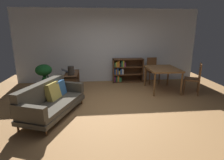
{
  "coord_description": "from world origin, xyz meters",
  "views": [
    {
      "loc": [
        -0.51,
        -4.28,
        1.96
      ],
      "look_at": [
        -0.04,
        0.48,
        0.64
      ],
      "focal_mm": 29.32,
      "sensor_mm": 36.0,
      "label": 1
    }
  ],
  "objects_px": {
    "desk_speaker": "(71,71)",
    "dining_chair_far": "(195,77)",
    "fabric_couch": "(51,100)",
    "media_console": "(72,82)",
    "bookshelf": "(125,70)",
    "dining_table": "(163,70)",
    "potted_floor_plant": "(44,73)",
    "dining_chair_near": "(152,69)",
    "open_laptop": "(69,71)"
  },
  "relations": [
    {
      "from": "fabric_couch",
      "to": "desk_speaker",
      "type": "height_order",
      "value": "desk_speaker"
    },
    {
      "from": "dining_table",
      "to": "bookshelf",
      "type": "relative_size",
      "value": 1.0
    },
    {
      "from": "open_laptop",
      "to": "dining_chair_far",
      "type": "xyz_separation_m",
      "value": [
        3.93,
        -0.83,
        -0.09
      ]
    },
    {
      "from": "bookshelf",
      "to": "open_laptop",
      "type": "bearing_deg",
      "value": -158.89
    },
    {
      "from": "dining_table",
      "to": "dining_chair_near",
      "type": "bearing_deg",
      "value": 91.79
    },
    {
      "from": "desk_speaker",
      "to": "dining_chair_far",
      "type": "bearing_deg",
      "value": -6.2
    },
    {
      "from": "potted_floor_plant",
      "to": "desk_speaker",
      "type": "bearing_deg",
      "value": -12.23
    },
    {
      "from": "potted_floor_plant",
      "to": "dining_chair_far",
      "type": "xyz_separation_m",
      "value": [
        4.67,
        -0.6,
        -0.1
      ]
    },
    {
      "from": "fabric_couch",
      "to": "open_laptop",
      "type": "height_order",
      "value": "fabric_couch"
    },
    {
      "from": "media_console",
      "to": "dining_chair_far",
      "type": "bearing_deg",
      "value": -9.85
    },
    {
      "from": "fabric_couch",
      "to": "desk_speaker",
      "type": "xyz_separation_m",
      "value": [
        0.32,
        1.46,
        0.37
      ]
    },
    {
      "from": "potted_floor_plant",
      "to": "open_laptop",
      "type": "bearing_deg",
      "value": 16.96
    },
    {
      "from": "dining_chair_near",
      "to": "bookshelf",
      "type": "xyz_separation_m",
      "value": [
        -1.0,
        0.21,
        -0.07
      ]
    },
    {
      "from": "fabric_couch",
      "to": "potted_floor_plant",
      "type": "xyz_separation_m",
      "value": [
        -0.55,
        1.65,
        0.27
      ]
    },
    {
      "from": "dining_table",
      "to": "dining_chair_far",
      "type": "distance_m",
      "value": 0.99
    },
    {
      "from": "open_laptop",
      "to": "desk_speaker",
      "type": "xyz_separation_m",
      "value": [
        0.12,
        -0.41,
        0.11
      ]
    },
    {
      "from": "media_console",
      "to": "dining_chair_far",
      "type": "distance_m",
      "value": 3.89
    },
    {
      "from": "bookshelf",
      "to": "dining_chair_near",
      "type": "bearing_deg",
      "value": -11.94
    },
    {
      "from": "dining_table",
      "to": "dining_chair_far",
      "type": "height_order",
      "value": "dining_chair_far"
    },
    {
      "from": "media_console",
      "to": "desk_speaker",
      "type": "relative_size",
      "value": 4.09
    },
    {
      "from": "desk_speaker",
      "to": "dining_chair_far",
      "type": "height_order",
      "value": "dining_chair_far"
    },
    {
      "from": "media_console",
      "to": "bookshelf",
      "type": "bearing_deg",
      "value": 26.15
    },
    {
      "from": "media_console",
      "to": "open_laptop",
      "type": "distance_m",
      "value": 0.39
    },
    {
      "from": "dining_table",
      "to": "bookshelf",
      "type": "height_order",
      "value": "bookshelf"
    },
    {
      "from": "open_laptop",
      "to": "bookshelf",
      "type": "relative_size",
      "value": 0.41
    },
    {
      "from": "media_console",
      "to": "dining_chair_far",
      "type": "height_order",
      "value": "dining_chair_far"
    },
    {
      "from": "media_console",
      "to": "potted_floor_plant",
      "type": "distance_m",
      "value": 0.91
    },
    {
      "from": "desk_speaker",
      "to": "media_console",
      "type": "bearing_deg",
      "value": 95.09
    },
    {
      "from": "fabric_couch",
      "to": "media_console",
      "type": "relative_size",
      "value": 1.77
    },
    {
      "from": "media_console",
      "to": "desk_speaker",
      "type": "xyz_separation_m",
      "value": [
        0.02,
        -0.25,
        0.44
      ]
    },
    {
      "from": "fabric_couch",
      "to": "open_laptop",
      "type": "relative_size",
      "value": 4.04
    },
    {
      "from": "fabric_couch",
      "to": "potted_floor_plant",
      "type": "relative_size",
      "value": 2.12
    },
    {
      "from": "dining_chair_near",
      "to": "bookshelf",
      "type": "height_order",
      "value": "dining_chair_near"
    },
    {
      "from": "bookshelf",
      "to": "fabric_couch",
      "type": "bearing_deg",
      "value": -129.81
    },
    {
      "from": "desk_speaker",
      "to": "dining_chair_far",
      "type": "xyz_separation_m",
      "value": [
        3.8,
        -0.41,
        -0.2
      ]
    },
    {
      "from": "open_laptop",
      "to": "bookshelf",
      "type": "bearing_deg",
      "value": 21.11
    },
    {
      "from": "fabric_couch",
      "to": "dining_chair_near",
      "type": "height_order",
      "value": "dining_chair_near"
    },
    {
      "from": "potted_floor_plant",
      "to": "dining_chair_near",
      "type": "distance_m",
      "value": 3.85
    },
    {
      "from": "fabric_couch",
      "to": "potted_floor_plant",
      "type": "bearing_deg",
      "value": 108.39
    },
    {
      "from": "fabric_couch",
      "to": "media_console",
      "type": "distance_m",
      "value": 1.74
    },
    {
      "from": "dining_chair_far",
      "to": "open_laptop",
      "type": "bearing_deg",
      "value": 168.1
    },
    {
      "from": "dining_chair_near",
      "to": "bookshelf",
      "type": "bearing_deg",
      "value": 168.06
    },
    {
      "from": "fabric_couch",
      "to": "dining_chair_far",
      "type": "bearing_deg",
      "value": 14.31
    },
    {
      "from": "bookshelf",
      "to": "dining_chair_far",
      "type": "bearing_deg",
      "value": -40.18
    },
    {
      "from": "media_console",
      "to": "dining_chair_far",
      "type": "xyz_separation_m",
      "value": [
        3.83,
        -0.66,
        0.25
      ]
    },
    {
      "from": "desk_speaker",
      "to": "bookshelf",
      "type": "relative_size",
      "value": 0.23
    },
    {
      "from": "bookshelf",
      "to": "media_console",
      "type": "bearing_deg",
      "value": -153.85
    },
    {
      "from": "media_console",
      "to": "dining_table",
      "type": "relative_size",
      "value": 0.95
    },
    {
      "from": "media_console",
      "to": "dining_chair_near",
      "type": "height_order",
      "value": "dining_chair_near"
    },
    {
      "from": "fabric_couch",
      "to": "dining_chair_near",
      "type": "distance_m",
      "value": 4.04
    }
  ]
}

